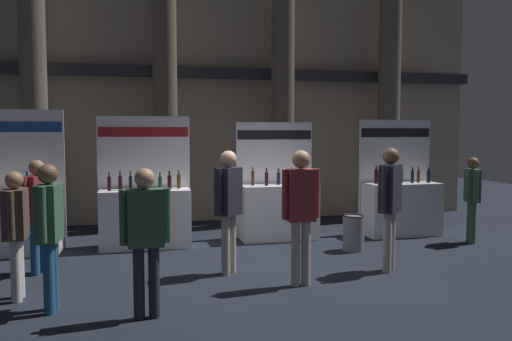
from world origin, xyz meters
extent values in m
plane|color=black|center=(0.00, 0.00, 0.00)|extent=(24.92, 24.92, 0.00)
cube|color=tan|center=(0.00, 4.33, 3.07)|extent=(12.46, 0.25, 6.15)
cube|color=#2D2D33|center=(0.00, 4.03, 3.38)|extent=(12.46, 0.20, 0.24)
cylinder|color=#665B4C|center=(-3.90, 3.58, 2.73)|extent=(0.51, 0.51, 5.46)
cylinder|color=#665B4C|center=(-1.30, 3.58, 2.73)|extent=(0.51, 0.51, 5.46)
cylinder|color=#665B4C|center=(1.30, 3.58, 2.73)|extent=(0.51, 0.51, 5.46)
cylinder|color=#665B4C|center=(3.90, 3.58, 2.73)|extent=(0.51, 0.51, 5.46)
cube|color=white|center=(-4.12, 1.65, 0.52)|extent=(1.87, 0.60, 1.04)
cube|color=white|center=(-4.12, 1.99, 1.22)|extent=(1.96, 0.04, 2.44)
cube|color=navy|center=(-4.12, 1.96, 2.14)|extent=(1.91, 0.01, 0.18)
cylinder|color=#472D14|center=(-3.98, 1.69, 1.17)|extent=(0.07, 0.07, 0.24)
cylinder|color=#472D14|center=(-3.98, 1.69, 1.32)|extent=(0.03, 0.03, 0.07)
cylinder|color=gold|center=(-3.98, 1.69, 1.36)|extent=(0.03, 0.03, 0.02)
cylinder|color=black|center=(-3.71, 1.70, 1.17)|extent=(0.07, 0.07, 0.26)
cylinder|color=black|center=(-3.71, 1.70, 1.34)|extent=(0.03, 0.03, 0.08)
cylinder|color=black|center=(-3.71, 1.70, 1.39)|extent=(0.03, 0.03, 0.02)
cylinder|color=black|center=(-3.41, 1.71, 1.16)|extent=(0.07, 0.07, 0.23)
cylinder|color=black|center=(-3.41, 1.71, 1.32)|extent=(0.03, 0.03, 0.08)
cylinder|color=black|center=(-3.41, 1.71, 1.37)|extent=(0.03, 0.03, 0.02)
cube|color=white|center=(-1.77, 1.71, 0.52)|extent=(1.58, 0.60, 1.04)
cube|color=white|center=(-1.77, 2.05, 1.17)|extent=(1.66, 0.04, 2.34)
cube|color=maroon|center=(-1.77, 2.03, 2.06)|extent=(1.61, 0.01, 0.18)
cylinder|color=black|center=(-2.38, 1.68, 1.16)|extent=(0.06, 0.06, 0.25)
cylinder|color=black|center=(-2.38, 1.68, 1.32)|extent=(0.03, 0.03, 0.08)
cylinder|color=gold|center=(-2.38, 1.68, 1.37)|extent=(0.03, 0.03, 0.02)
cylinder|color=black|center=(-2.19, 1.70, 1.16)|extent=(0.07, 0.07, 0.25)
cylinder|color=black|center=(-2.19, 1.70, 1.33)|extent=(0.03, 0.03, 0.07)
cylinder|color=black|center=(-2.19, 1.70, 1.37)|extent=(0.03, 0.03, 0.02)
cylinder|color=black|center=(-2.02, 1.70, 1.16)|extent=(0.06, 0.06, 0.25)
cylinder|color=black|center=(-2.02, 1.70, 1.32)|extent=(0.03, 0.03, 0.08)
cylinder|color=black|center=(-2.02, 1.70, 1.37)|extent=(0.03, 0.03, 0.02)
cylinder|color=black|center=(-1.87, 1.67, 1.16)|extent=(0.08, 0.08, 0.25)
cylinder|color=black|center=(-1.87, 1.67, 1.33)|extent=(0.03, 0.03, 0.09)
cylinder|color=black|center=(-1.87, 1.67, 1.38)|extent=(0.03, 0.03, 0.02)
cylinder|color=black|center=(-1.68, 1.66, 1.16)|extent=(0.07, 0.07, 0.25)
cylinder|color=black|center=(-1.68, 1.66, 1.33)|extent=(0.03, 0.03, 0.09)
cylinder|color=black|center=(-1.68, 1.66, 1.38)|extent=(0.03, 0.03, 0.02)
cylinder|color=#19381E|center=(-1.50, 1.76, 1.15)|extent=(0.07, 0.07, 0.22)
cylinder|color=#19381E|center=(-1.50, 1.76, 1.29)|extent=(0.03, 0.03, 0.07)
cylinder|color=black|center=(-1.50, 1.76, 1.33)|extent=(0.03, 0.03, 0.02)
cylinder|color=black|center=(-1.34, 1.72, 1.16)|extent=(0.08, 0.08, 0.25)
cylinder|color=black|center=(-1.34, 1.72, 1.32)|extent=(0.03, 0.03, 0.07)
cylinder|color=red|center=(-1.34, 1.72, 1.36)|extent=(0.03, 0.03, 0.02)
cylinder|color=#472D14|center=(-1.17, 1.79, 1.16)|extent=(0.07, 0.07, 0.25)
cylinder|color=#472D14|center=(-1.17, 1.79, 1.33)|extent=(0.03, 0.03, 0.08)
cylinder|color=gold|center=(-1.17, 1.79, 1.37)|extent=(0.03, 0.03, 0.02)
cube|color=white|center=(0.73, 1.85, 0.52)|extent=(1.46, 0.60, 1.05)
cube|color=white|center=(0.73, 2.19, 1.12)|extent=(1.53, 0.04, 2.25)
cube|color=black|center=(0.73, 2.16, 2.00)|extent=(1.49, 0.01, 0.18)
cylinder|color=#472D14|center=(0.22, 1.85, 1.19)|extent=(0.06, 0.06, 0.28)
cylinder|color=#472D14|center=(0.22, 1.85, 1.36)|extent=(0.03, 0.03, 0.07)
cylinder|color=gold|center=(0.22, 1.85, 1.40)|extent=(0.03, 0.03, 0.02)
cylinder|color=black|center=(0.47, 1.77, 1.17)|extent=(0.07, 0.07, 0.25)
cylinder|color=black|center=(0.47, 1.77, 1.33)|extent=(0.03, 0.03, 0.07)
cylinder|color=black|center=(0.47, 1.77, 1.37)|extent=(0.03, 0.03, 0.02)
cylinder|color=black|center=(0.74, 1.90, 1.17)|extent=(0.07, 0.07, 0.23)
cylinder|color=black|center=(0.74, 1.90, 1.32)|extent=(0.03, 0.03, 0.07)
cylinder|color=red|center=(0.74, 1.90, 1.36)|extent=(0.03, 0.03, 0.02)
cylinder|color=black|center=(0.99, 1.89, 1.17)|extent=(0.07, 0.07, 0.25)
cylinder|color=black|center=(0.99, 1.89, 1.33)|extent=(0.03, 0.03, 0.06)
cylinder|color=gold|center=(0.99, 1.89, 1.37)|extent=(0.03, 0.03, 0.02)
cylinder|color=#19381E|center=(1.25, 1.76, 1.18)|extent=(0.07, 0.07, 0.25)
cylinder|color=#19381E|center=(1.25, 1.76, 1.34)|extent=(0.03, 0.03, 0.08)
cylinder|color=gold|center=(1.25, 1.76, 1.39)|extent=(0.03, 0.03, 0.02)
cube|color=white|center=(3.23, 1.66, 0.52)|extent=(1.48, 0.60, 1.04)
cube|color=white|center=(3.23, 2.00, 1.15)|extent=(1.55, 0.04, 2.30)
cube|color=black|center=(3.23, 1.98, 2.04)|extent=(1.51, 0.01, 0.18)
cylinder|color=black|center=(2.66, 1.68, 1.18)|extent=(0.07, 0.07, 0.28)
cylinder|color=black|center=(2.66, 1.68, 1.35)|extent=(0.03, 0.03, 0.06)
cylinder|color=red|center=(2.66, 1.68, 1.39)|extent=(0.03, 0.03, 0.02)
cylinder|color=black|center=(2.85, 1.62, 1.17)|extent=(0.06, 0.06, 0.24)
cylinder|color=black|center=(2.85, 1.62, 1.33)|extent=(0.03, 0.03, 0.09)
cylinder|color=gold|center=(2.85, 1.62, 1.38)|extent=(0.03, 0.03, 0.02)
cylinder|color=#19381E|center=(3.06, 1.58, 1.16)|extent=(0.06, 0.06, 0.22)
cylinder|color=#19381E|center=(3.06, 1.58, 1.30)|extent=(0.03, 0.03, 0.06)
cylinder|color=black|center=(3.06, 1.58, 1.34)|extent=(0.03, 0.03, 0.02)
cylinder|color=#19381E|center=(3.24, 1.74, 1.18)|extent=(0.07, 0.07, 0.26)
cylinder|color=#19381E|center=(3.24, 1.74, 1.35)|extent=(0.03, 0.03, 0.08)
cylinder|color=red|center=(3.24, 1.74, 1.40)|extent=(0.03, 0.03, 0.02)
cylinder|color=black|center=(3.42, 1.64, 1.17)|extent=(0.06, 0.06, 0.25)
cylinder|color=black|center=(3.42, 1.64, 1.32)|extent=(0.03, 0.03, 0.06)
cylinder|color=red|center=(3.42, 1.64, 1.36)|extent=(0.03, 0.03, 0.02)
cylinder|color=#472D14|center=(3.61, 1.73, 1.16)|extent=(0.06, 0.06, 0.24)
cylinder|color=#472D14|center=(3.61, 1.73, 1.31)|extent=(0.03, 0.03, 0.06)
cylinder|color=red|center=(3.61, 1.73, 1.36)|extent=(0.03, 0.03, 0.02)
cylinder|color=black|center=(3.78, 1.63, 1.16)|extent=(0.07, 0.07, 0.24)
cylinder|color=black|center=(3.78, 1.63, 1.31)|extent=(0.03, 0.03, 0.07)
cylinder|color=gold|center=(3.78, 1.63, 1.36)|extent=(0.03, 0.03, 0.02)
cylinder|color=slate|center=(1.74, 0.65, 0.30)|extent=(0.37, 0.37, 0.60)
torus|color=black|center=(1.74, 0.65, 0.61)|extent=(0.37, 0.37, 0.02)
cylinder|color=#ADA393|center=(0.14, -1.09, 0.44)|extent=(0.12, 0.12, 0.88)
cylinder|color=#ADA393|center=(0.29, -1.08, 0.44)|extent=(0.12, 0.12, 0.88)
cube|color=maroon|center=(0.22, -1.08, 1.22)|extent=(0.38, 0.24, 0.69)
sphere|color=tan|center=(0.22, -1.08, 1.70)|extent=(0.24, 0.24, 0.24)
cylinder|color=maroon|center=(-0.01, -1.09, 1.24)|extent=(0.08, 0.08, 0.66)
cylinder|color=maroon|center=(0.44, -1.07, 1.24)|extent=(0.08, 0.08, 0.66)
cylinder|color=silver|center=(-3.35, -0.76, 0.38)|extent=(0.12, 0.12, 0.76)
cylinder|color=silver|center=(-3.34, -0.94, 0.38)|extent=(0.12, 0.12, 0.76)
cube|color=#47382D|center=(-3.35, -0.85, 1.07)|extent=(0.25, 0.39, 0.60)
sphere|color=#8C6647|center=(-3.35, -0.85, 1.48)|extent=(0.21, 0.21, 0.21)
cylinder|color=#47382D|center=(-3.35, -0.61, 1.08)|extent=(0.08, 0.08, 0.57)
cylinder|color=#47382D|center=(-3.34, -1.09, 1.08)|extent=(0.08, 0.08, 0.57)
cylinder|color=#33563D|center=(4.09, 0.65, 0.38)|extent=(0.12, 0.12, 0.77)
cylinder|color=#33563D|center=(4.15, 0.79, 0.38)|extent=(0.12, 0.12, 0.77)
cube|color=#33563D|center=(4.12, 0.72, 1.07)|extent=(0.33, 0.39, 0.61)
sphere|color=brown|center=(4.12, 0.72, 1.49)|extent=(0.21, 0.21, 0.21)
cylinder|color=#33563D|center=(4.04, 0.52, 1.09)|extent=(0.08, 0.08, 0.58)
cylinder|color=#33563D|center=(4.20, 0.91, 1.09)|extent=(0.08, 0.08, 0.58)
cylinder|color=navy|center=(-2.88, -1.47, 0.41)|extent=(0.12, 0.12, 0.82)
cylinder|color=navy|center=(-2.87, -1.31, 0.41)|extent=(0.12, 0.12, 0.82)
cube|color=#33563D|center=(-2.88, -1.39, 1.15)|extent=(0.27, 0.42, 0.65)
sphere|color=brown|center=(-2.88, -1.39, 1.59)|extent=(0.23, 0.23, 0.23)
cylinder|color=#33563D|center=(-2.90, -1.63, 1.16)|extent=(0.08, 0.08, 0.62)
cylinder|color=#33563D|center=(-2.85, -1.15, 1.16)|extent=(0.08, 0.08, 0.62)
cylinder|color=navy|center=(-3.25, 0.41, 0.40)|extent=(0.12, 0.12, 0.80)
cylinder|color=navy|center=(-3.35, 0.26, 0.40)|extent=(0.12, 0.12, 0.80)
cube|color=maroon|center=(-3.30, 0.33, 1.12)|extent=(0.43, 0.48, 0.63)
sphere|color=#8C6647|center=(-3.30, 0.33, 1.55)|extent=(0.22, 0.22, 0.22)
cylinder|color=maroon|center=(-3.16, 0.54, 1.13)|extent=(0.08, 0.08, 0.60)
cylinder|color=maroon|center=(-3.44, 0.12, 1.13)|extent=(0.08, 0.08, 0.60)
cylinder|color=#23232D|center=(-1.90, -1.85, 0.40)|extent=(0.12, 0.12, 0.80)
cylinder|color=#23232D|center=(-1.73, -1.84, 0.40)|extent=(0.12, 0.12, 0.80)
cube|color=#33563D|center=(-1.81, -1.84, 1.12)|extent=(0.41, 0.25, 0.64)
sphere|color=tan|center=(-1.81, -1.84, 1.56)|extent=(0.22, 0.22, 0.22)
cylinder|color=#33563D|center=(-2.05, -1.87, 1.14)|extent=(0.08, 0.08, 0.61)
cylinder|color=#33563D|center=(-1.58, -1.82, 1.14)|extent=(0.08, 0.08, 0.61)
cylinder|color=#ADA393|center=(-0.67, -0.35, 0.43)|extent=(0.12, 0.12, 0.87)
cylinder|color=#ADA393|center=(-0.57, -0.25, 0.43)|extent=(0.12, 0.12, 0.87)
cube|color=#23232D|center=(-0.62, -0.30, 1.21)|extent=(0.43, 0.42, 0.68)
sphere|color=tan|center=(-0.62, -0.30, 1.68)|extent=(0.24, 0.24, 0.24)
cylinder|color=#23232D|center=(-0.78, -0.45, 1.22)|extent=(0.08, 0.08, 0.65)
cylinder|color=#23232D|center=(-0.46, -0.15, 1.22)|extent=(0.08, 0.08, 0.65)
cylinder|color=#ADA393|center=(1.78, -0.63, 0.44)|extent=(0.12, 0.12, 0.88)
cylinder|color=#ADA393|center=(1.65, -0.76, 0.44)|extent=(0.12, 0.12, 0.88)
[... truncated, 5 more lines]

